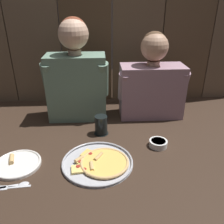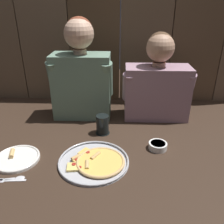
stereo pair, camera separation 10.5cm
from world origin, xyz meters
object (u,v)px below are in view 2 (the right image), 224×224
object	(u,v)px
pizza_tray	(96,161)
drinking_glass	(102,125)
diner_left	(81,73)
diner_right	(157,82)
dinner_plate	(17,158)
dipping_bowl	(158,145)

from	to	relation	value
pizza_tray	drinking_glass	world-z (taller)	drinking_glass
drinking_glass	diner_left	xyz separation A→B (m)	(-0.15, 0.24, 0.24)
pizza_tray	diner_right	xyz separation A→B (m)	(0.35, 0.52, 0.23)
drinking_glass	diner_right	bearing A→B (deg)	35.08
dinner_plate	dipping_bowl	bearing A→B (deg)	9.89
pizza_tray	dinner_plate	world-z (taller)	dinner_plate
pizza_tray	diner_left	world-z (taller)	diner_left
pizza_tray	diner_left	bearing A→B (deg)	104.60
dipping_bowl	diner_left	bearing A→B (deg)	139.43
pizza_tray	dipping_bowl	size ratio (longest dim) A/B	3.53
diner_right	diner_left	bearing A→B (deg)	-179.99
pizza_tray	dinner_plate	size ratio (longest dim) A/B	1.56
drinking_glass	dipping_bowl	world-z (taller)	drinking_glass
pizza_tray	dipping_bowl	world-z (taller)	dipping_bowl
pizza_tray	dipping_bowl	distance (m)	0.35
dipping_bowl	diner_right	size ratio (longest dim) A/B	0.18
dipping_bowl	diner_right	xyz separation A→B (m)	(0.03, 0.39, 0.22)
drinking_glass	diner_right	distance (m)	0.45
dipping_bowl	diner_left	size ratio (longest dim) A/B	0.15
dinner_plate	diner_right	size ratio (longest dim) A/B	0.40
dinner_plate	drinking_glass	xyz separation A→B (m)	(0.41, 0.28, 0.05)
pizza_tray	dipping_bowl	xyz separation A→B (m)	(0.32, 0.13, 0.01)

